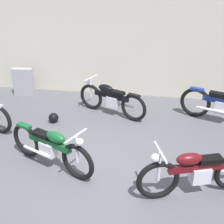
# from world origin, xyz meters

# --- Properties ---
(ground_plane) EXTENTS (40.00, 40.00, 0.00)m
(ground_plane) POSITION_xyz_m (0.00, 0.00, 0.00)
(ground_plane) COLOR #56565B
(building_wall) EXTENTS (18.00, 0.30, 3.42)m
(building_wall) POSITION_xyz_m (0.00, 3.94, 1.71)
(building_wall) COLOR beige
(building_wall) RESTS_ON ground_plane
(stone_marker) EXTENTS (0.63, 0.24, 0.84)m
(stone_marker) POSITION_xyz_m (-2.93, 3.28, 0.42)
(stone_marker) COLOR #9E9EA3
(stone_marker) RESTS_ON ground_plane
(helmet) EXTENTS (0.25, 0.25, 0.25)m
(helmet) POSITION_xyz_m (-1.42, 1.68, 0.12)
(helmet) COLOR black
(helmet) RESTS_ON ground_plane
(motorcycle_black) EXTENTS (1.90, 0.97, 0.91)m
(motorcycle_black) POSITION_xyz_m (-0.08, 2.36, 0.44)
(motorcycle_black) COLOR black
(motorcycle_black) RESTS_ON ground_plane
(motorcycle_green) EXTENTS (1.90, 0.99, 0.91)m
(motorcycle_green) POSITION_xyz_m (-0.82, -0.07, 0.44)
(motorcycle_green) COLOR black
(motorcycle_green) RESTS_ON ground_plane
(motorcycle_maroon) EXTENTS (1.98, 0.87, 0.93)m
(motorcycle_maroon) POSITION_xyz_m (1.80, -0.39, 0.45)
(motorcycle_maroon) COLOR black
(motorcycle_maroon) RESTS_ON ground_plane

